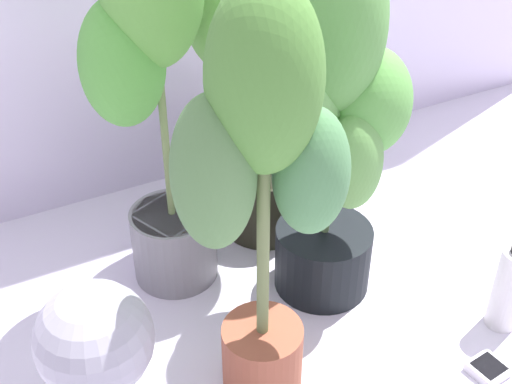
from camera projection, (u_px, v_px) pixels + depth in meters
The scene contains 8 objects.
ground_plane at pixel (340, 326), 1.72m from camera, with size 8.00×8.00×0.00m, color silver.
potted_plant_front_left at pixel (261, 183), 1.23m from camera, with size 0.37×0.25×0.96m.
potted_plant_center at pixel (336, 123), 1.56m from camera, with size 0.40×0.30×0.94m.
potted_plant_back_left at pixel (150, 84), 1.55m from camera, with size 0.35×0.29×1.02m.
potted_plant_back_center at pixel (260, 9), 1.69m from camera, with size 0.49×0.49×1.07m.
hygrometer_box at pixel (488, 369), 1.59m from camera, with size 0.09×0.09×0.03m.
floor_fan at pixel (96, 345), 1.31m from camera, with size 0.31×0.31×0.40m.
nutrient_bottle at pixel (510, 288), 1.66m from camera, with size 0.08×0.08×0.25m.
Camera 1 is at (-0.75, -0.97, 1.26)m, focal length 47.09 mm.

